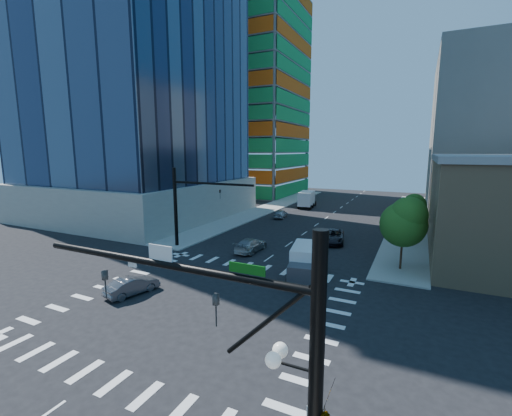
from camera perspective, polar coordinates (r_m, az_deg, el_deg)
The scene contains 16 objects.
ground at distance 26.10m, azimuth -8.79°, elevation -15.57°, with size 160.00×160.00×0.00m, color black.
road_markings at distance 26.10m, azimuth -8.79°, elevation -15.56°, with size 20.00×20.00×0.01m, color silver.
sidewalk_ne at distance 60.40m, azimuth 24.17°, elevation -1.77°, with size 5.00×60.00×0.15m, color #9B9892.
sidewalk_nw at distance 65.77m, azimuth 1.89°, elevation -0.07°, with size 5.00×60.00×0.15m, color #9B9892.
construction_building at distance 92.07m, azimuth -1.18°, elevation 18.00°, with size 25.16×34.50×70.60m.
bg_building_ne at distance 75.66m, azimuth 36.45°, elevation 9.94°, with size 24.00×30.00×28.00m, color slate.
signal_mast_se at distance 10.35m, azimuth 4.60°, elevation -26.01°, with size 10.51×2.48×9.00m.
signal_mast_nw at distance 39.24m, azimuth -11.60°, elevation 1.22°, with size 10.20×0.40×9.00m.
tree_south at distance 33.90m, azimuth 23.58°, elevation -2.06°, with size 4.16×4.16×6.82m.
tree_north at distance 45.84m, azimuth 24.50°, elevation -0.17°, with size 3.54×3.52×5.78m.
car_nb_far at distance 42.61m, azimuth 12.67°, elevation -4.62°, with size 2.60×5.63×1.56m, color black.
car_sb_near at distance 38.06m, azimuth -0.88°, elevation -6.16°, with size 2.06×5.07×1.47m, color #B3B3B3.
car_sb_mid at distance 56.91m, azimuth 4.15°, elevation -0.97°, with size 1.62×4.04×1.38m, color #B2B5BA.
car_sb_cross at distance 28.85m, azimuth -19.96°, elevation -12.06°, with size 1.46×4.18×1.38m, color #515055.
box_truck_near at distance 30.18m, azimuth 7.94°, elevation -9.47°, with size 3.25×5.71×2.82m.
box_truck_far at distance 68.09m, azimuth 8.56°, elevation 1.31°, with size 3.25×6.40×3.23m.
Camera 1 is at (13.56, -19.39, 11.02)m, focal length 24.00 mm.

